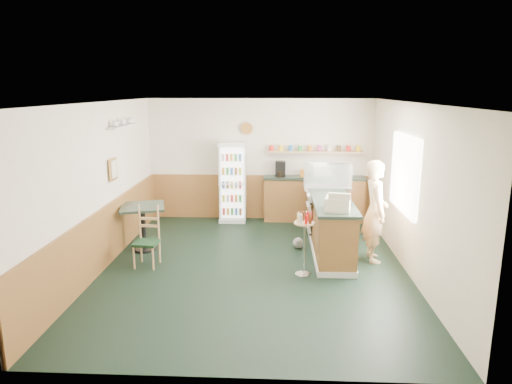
# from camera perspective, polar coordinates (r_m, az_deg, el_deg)

# --- Properties ---
(ground) EXTENTS (6.00, 6.00, 0.00)m
(ground) POSITION_cam_1_polar(r_m,az_deg,el_deg) (7.72, -0.34, -9.34)
(ground) COLOR black
(ground) RESTS_ON ground
(room_envelope) EXTENTS (5.04, 6.02, 2.72)m
(room_envelope) POSITION_cam_1_polar(r_m,az_deg,el_deg) (8.01, -1.69, 2.85)
(room_envelope) COLOR silver
(room_envelope) RESTS_ON ground
(service_counter) EXTENTS (0.68, 3.01, 1.01)m
(service_counter) POSITION_cam_1_polar(r_m,az_deg,el_deg) (8.62, 9.06, -3.85)
(service_counter) COLOR #986131
(service_counter) RESTS_ON ground
(back_counter) EXTENTS (2.24, 0.42, 1.69)m
(back_counter) POSITION_cam_1_polar(r_m,az_deg,el_deg) (10.25, 7.15, -0.60)
(back_counter) COLOR #986131
(back_counter) RESTS_ON ground
(drinks_fridge) EXTENTS (0.58, 0.52, 1.77)m
(drinks_fridge) POSITION_cam_1_polar(r_m,az_deg,el_deg) (10.13, -2.92, 1.25)
(drinks_fridge) COLOR white
(drinks_fridge) RESTS_ON ground
(display_case) EXTENTS (0.90, 0.47, 0.51)m
(display_case) POSITION_cam_1_polar(r_m,az_deg,el_deg) (8.87, 8.93, 1.97)
(display_case) COLOR silver
(display_case) RESTS_ON service_counter
(cash_register) EXTENTS (0.45, 0.47, 0.22)m
(cash_register) POSITION_cam_1_polar(r_m,az_deg,el_deg) (7.37, 10.18, -1.45)
(cash_register) COLOR beige
(cash_register) RESTS_ON service_counter
(shopkeeper) EXTENTS (0.44, 0.60, 1.75)m
(shopkeeper) POSITION_cam_1_polar(r_m,az_deg,el_deg) (8.00, 14.67, -2.35)
(shopkeeper) COLOR tan
(shopkeeper) RESTS_ON ground
(condiment_stand) EXTENTS (0.33, 0.33, 1.02)m
(condiment_stand) POSITION_cam_1_polar(r_m,az_deg,el_deg) (7.21, 6.03, -5.25)
(condiment_stand) COLOR silver
(condiment_stand) RESTS_ON ground
(newspaper_rack) EXTENTS (0.10, 0.48, 0.76)m
(newspaper_rack) POSITION_cam_1_polar(r_m,az_deg,el_deg) (8.71, 6.64, -2.63)
(newspaper_rack) COLOR black
(newspaper_rack) RESTS_ON ground
(cafe_table) EXTENTS (0.94, 0.94, 0.84)m
(cafe_table) POSITION_cam_1_polar(r_m,az_deg,el_deg) (8.56, -13.93, -3.28)
(cafe_table) COLOR black
(cafe_table) RESTS_ON ground
(cafe_chair) EXTENTS (0.41, 0.41, 1.02)m
(cafe_chair) POSITION_cam_1_polar(r_m,az_deg,el_deg) (7.87, -13.43, -5.14)
(cafe_chair) COLOR black
(cafe_chair) RESTS_ON ground
(dog_doorstop) EXTENTS (0.20, 0.26, 0.24)m
(dog_doorstop) POSITION_cam_1_polar(r_m,az_deg,el_deg) (8.55, 5.31, -6.33)
(dog_doorstop) COLOR gray
(dog_doorstop) RESTS_ON ground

